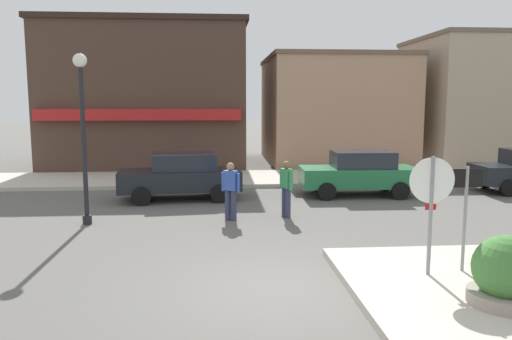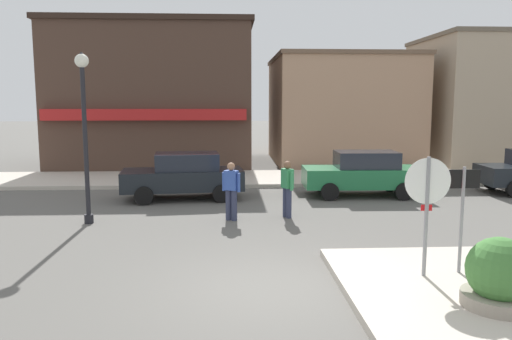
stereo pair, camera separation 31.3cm
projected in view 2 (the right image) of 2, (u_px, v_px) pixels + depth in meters
The scene contains 13 objects.
ground_plane at pixel (272, 290), 8.67m from camera, with size 160.00×160.00×0.00m, color #5B5954.
kerb_far at pixel (247, 178), 20.90m from camera, with size 80.00×4.00×0.15m, color beige.
stop_sign at pixel (427, 201), 8.79m from camera, with size 0.82×0.07×2.30m.
one_way_sign at pixel (462, 209), 8.98m from camera, with size 0.60×0.06×2.10m.
planter at pixel (499, 280), 7.56m from camera, with size 1.10×1.10×1.23m.
lamp_post at pixel (84, 113), 13.08m from camera, with size 0.36×0.36×4.54m.
parked_car_nearest at pixel (184, 175), 16.75m from camera, with size 4.15×2.19×1.56m.
parked_car_second at pixel (363, 173), 17.31m from camera, with size 4.05×1.97×1.56m.
pedestrian_crossing_near at pixel (231, 189), 13.70m from camera, with size 0.53×0.36×1.61m.
pedestrian_crossing_far at pixel (287, 187), 14.04m from camera, with size 0.35×0.54×1.61m.
building_corner_shop at pixel (157, 97), 26.04m from camera, with size 9.79×8.31×7.08m.
building_storefront_left_near at pixel (339, 110), 27.20m from camera, with size 7.23×8.04×5.66m.
building_storefront_left_mid at pixel (494, 101), 26.28m from camera, with size 7.52×6.72×6.62m.
Camera 2 is at (-0.72, -8.28, 3.24)m, focal length 35.00 mm.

